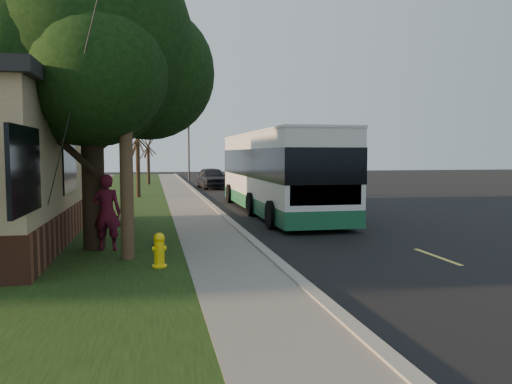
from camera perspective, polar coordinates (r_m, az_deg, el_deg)
ground at (r=11.38m, az=2.38°, el=-8.28°), size 120.00×120.00×0.00m
road at (r=21.97m, az=6.12°, el=-2.15°), size 8.00×80.00×0.01m
curb at (r=21.09m, az=-4.29°, el=-2.26°), size 0.25×80.00×0.12m
sidewalk at (r=20.98m, az=-7.00°, el=-2.37°), size 2.00×80.00×0.08m
grass_verge at (r=20.99m, az=-16.57°, el=-2.53°), size 5.00×80.00×0.07m
fire_hydrant at (r=10.96m, az=-11.00°, el=-6.54°), size 0.32×0.32×0.74m
utility_pole at (r=11.97m, az=-14.86°, el=14.52°), size 2.86×3.21×9.07m
leafy_tree at (r=13.76m, az=-18.26°, el=15.37°), size 6.30×6.00×7.80m
bare_tree_near at (r=28.78m, az=-13.36°, el=3.57°), size 1.38×1.21×4.31m
bare_tree_far at (r=40.77m, az=-12.20°, el=3.59°), size 1.38×1.21×4.03m
traffic_signal at (r=44.89m, az=-7.70°, el=5.19°), size 0.18×0.22×5.50m
transit_bus at (r=21.17m, az=2.35°, el=2.49°), size 2.88×12.47×3.37m
skateboarder at (r=13.08m, az=-16.67°, el=-2.23°), size 0.77×0.58×1.92m
skateboard_main at (r=13.40m, az=-11.14°, el=-5.85°), size 0.23×0.89×0.08m
distant_car at (r=36.10m, az=-5.05°, el=1.63°), size 2.16×4.67×1.55m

